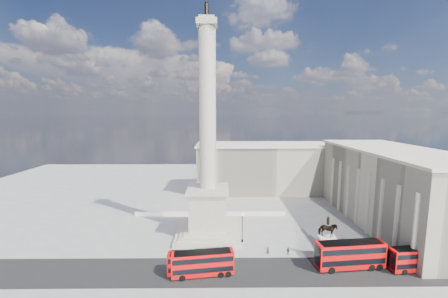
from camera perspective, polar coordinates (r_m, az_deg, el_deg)
ground at (r=60.68m, az=-3.48°, el=-19.12°), size 180.00×180.00×0.00m
asphalt_road at (r=51.90m, az=1.96°, el=-24.08°), size 120.00×9.00×0.01m
nelsons_column at (r=60.93m, az=-3.33°, el=-6.05°), size 14.00×14.00×49.85m
balustrade_wall at (r=75.11m, az=-2.85°, el=-13.27°), size 40.00×0.60×1.10m
building_east at (r=78.76m, az=31.98°, el=-6.76°), size 19.00×46.00×18.60m
building_northeast at (r=97.53m, az=9.55°, el=-3.74°), size 51.00×17.00×16.60m
red_bus_a at (r=50.41m, az=-5.65°, el=-22.44°), size 9.74×2.73×3.91m
red_bus_b at (r=49.91m, az=-4.35°, el=-22.55°), size 10.61×3.76×4.21m
red_bus_c at (r=56.09m, az=24.77°, el=-19.28°), size 12.17×3.91×4.85m
red_bus_d at (r=61.28m, az=35.44°, el=-18.03°), size 10.42×3.36×4.15m
victorian_lamp at (r=60.08m, az=3.83°, el=-15.54°), size 0.54×0.54×6.26m
equestrian_statue at (r=57.20m, az=20.59°, el=-18.10°), size 4.03×3.02×8.38m
bare_tree_near at (r=59.64m, az=35.30°, el=-14.69°), size 1.75×1.75×7.67m
bare_tree_mid at (r=68.85m, az=29.74°, el=-11.68°), size 1.91×1.91×7.25m
bare_tree_far at (r=81.33m, az=28.68°, el=-8.86°), size 1.72×1.72×7.04m
pedestrian_walking at (r=57.06m, az=9.12°, el=-20.18°), size 0.60×0.44×1.53m
pedestrian_standing at (r=62.27m, az=26.47°, el=-18.41°), size 0.95×0.91×1.55m
pedestrian_crossing at (r=57.67m, az=13.18°, el=-19.96°), size 0.64×0.98×1.55m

